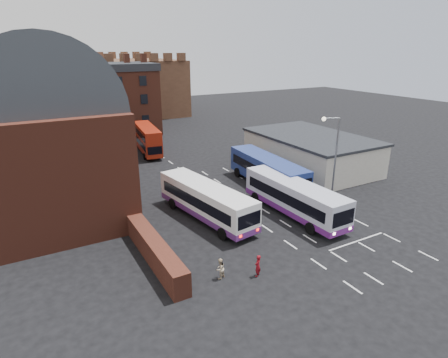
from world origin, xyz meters
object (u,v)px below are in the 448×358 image
bus_white_outbound (206,199)px  pedestrian_beige (220,269)px  bus_white_inbound (294,196)px  street_lamp (333,153)px  bus_blue (267,170)px  pedestrian_red (258,266)px  bus_red_double (147,139)px

bus_white_outbound → pedestrian_beige: bus_white_outbound is taller
bus_white_inbound → street_lamp: size_ratio=1.34×
street_lamp → bus_white_outbound: bearing=165.2°
bus_white_inbound → bus_blue: (2.20, 7.32, 0.09)m
pedestrian_beige → bus_white_inbound: bearing=-178.2°
bus_white_outbound → pedestrian_red: 10.01m
street_lamp → pedestrian_beige: street_lamp is taller
bus_white_inbound → street_lamp: (4.52, 0.12, 3.42)m
bus_white_outbound → bus_red_double: 24.18m
bus_blue → pedestrian_red: bearing=55.7°
bus_red_double → pedestrian_red: bearing=91.3°
bus_white_outbound → bus_red_double: size_ratio=1.18×
bus_white_inbound → pedestrian_beige: bearing=25.7°
bus_red_double → street_lamp: street_lamp is taller
bus_white_outbound → pedestrian_red: bearing=-104.9°
bus_white_inbound → bus_red_double: size_ratio=1.17×
bus_blue → bus_white_inbound: bearing=76.4°
bus_white_outbound → pedestrian_beige: (-3.44, -8.88, -1.14)m
bus_white_inbound → pedestrian_red: bus_white_inbound is taller
bus_white_inbound → bus_blue: size_ratio=0.95×
bus_red_double → pedestrian_beige: size_ratio=6.82×
pedestrian_red → pedestrian_beige: 2.59m
pedestrian_red → pedestrian_beige: pedestrian_red is taller
street_lamp → pedestrian_beige: (-15.39, -5.71, -4.57)m
bus_white_outbound → bus_red_double: (2.54, 24.04, 0.23)m
bus_white_inbound → street_lamp: bearing=179.9°
bus_white_outbound → street_lamp: (11.95, -3.17, 3.43)m
bus_red_double → street_lamp: bearing=116.4°
pedestrian_beige → pedestrian_red: bearing=131.4°
bus_white_outbound → bus_red_double: bearing=75.2°
bus_white_outbound → bus_blue: 10.45m
street_lamp → bus_red_double: bearing=109.1°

